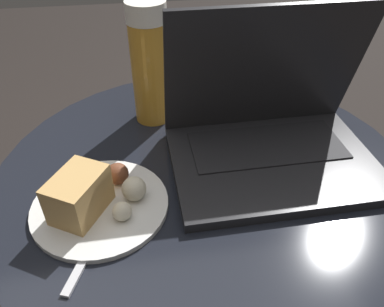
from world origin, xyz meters
TOP-DOWN VIEW (x-y plane):
  - table at (0.00, 0.00)m, footprint 0.76×0.76m
  - laptop at (0.12, 0.02)m, footprint 0.37×0.27m
  - beer_glass at (-0.08, 0.19)m, footprint 0.08×0.08m
  - snack_plate at (-0.19, -0.07)m, footprint 0.22×0.22m
  - fork at (-0.19, -0.13)m, footprint 0.08×0.17m

SIDE VIEW (x-z plane):
  - table at x=0.00m, z-range 0.14..0.69m
  - fork at x=-0.19m, z-range 0.56..0.56m
  - snack_plate at x=-0.19m, z-range 0.54..0.62m
  - laptop at x=0.12m, z-range 0.48..0.75m
  - beer_glass at x=-0.08m, z-range 0.56..0.80m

